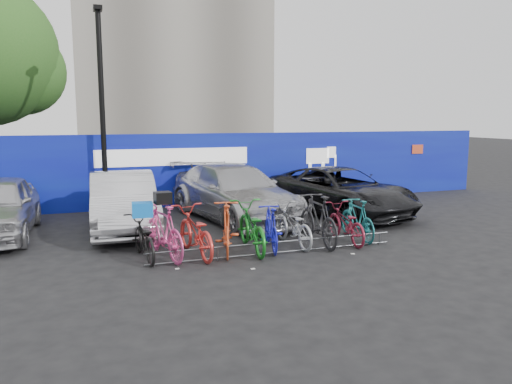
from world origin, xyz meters
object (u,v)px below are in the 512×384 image
bike_2 (195,232)px  bike_4 (251,227)px  bike_6 (292,225)px  bike_0 (143,238)px  bike_1 (164,231)px  car_3 (340,191)px  bike_rack (276,247)px  bike_3 (227,228)px  car_2 (234,192)px  bike_9 (357,219)px  lamppost (102,106)px  car_1 (123,202)px  bike_5 (271,228)px  bike_8 (345,223)px  bike_7 (318,219)px

bike_2 → bike_4: bike_4 is taller
bike_2 → bike_6: (2.31, 0.11, -0.05)m
bike_0 → bike_1: bearing=166.1°
car_3 → bike_rack: bearing=-149.3°
bike_2 → bike_3: size_ratio=1.06×
bike_3 → bike_rack: bearing=168.6°
car_2 → bike_2: (-1.94, -3.46, -0.26)m
bike_9 → bike_rack: bearing=16.9°
lamppost → bike_3: lamppost is taller
bike_2 → bike_0: bearing=-11.2°
lamppost → car_1: bearing=-83.0°
bike_6 → bike_9: bike_9 is taller
car_1 → bike_rack: bearing=-48.6°
car_1 → lamppost: bearing=99.0°
bike_1 → bike_3: size_ratio=1.03×
bike_1 → bike_5: bearing=163.8°
bike_5 → bike_8: 1.89m
car_2 → bike_8: size_ratio=3.08×
car_3 → bike_6: bearing=-148.8°
bike_rack → bike_3: (-0.96, 0.48, 0.40)m
car_2 → bike_3: size_ratio=2.87×
bike_0 → bike_5: bearing=171.0°
bike_rack → bike_2: 1.77m
car_2 → bike_7: size_ratio=2.71×
bike_6 → bike_3: bearing=1.3°
bike_rack → bike_5: bearing=83.3°
lamppost → car_1: 3.54m
bike_3 → bike_4: (0.56, -0.01, -0.03)m
bike_7 → bike_4: bearing=1.7°
bike_3 → bike_8: bike_3 is taller
bike_6 → bike_9: size_ratio=1.09×
bike_rack → bike_6: (0.65, 0.61, 0.31)m
bike_2 → bike_9: 4.00m
bike_rack → bike_9: 2.44m
car_1 → bike_1: 3.06m
car_2 → bike_4: size_ratio=2.63×
bike_1 → bike_2: 0.66m
bike_0 → bike_1: size_ratio=0.89×
car_2 → bike_9: bearing=-70.3°
bike_1 → bike_4: size_ratio=0.94×
bike_1 → bike_7: (3.56, -0.05, 0.02)m
bike_rack → bike_3: size_ratio=2.97×
car_2 → bike_3: car_2 is taller
lamppost → bike_2: lamppost is taller
bike_0 → car_3: bearing=-160.2°
bike_0 → bike_2: size_ratio=0.87×
bike_0 → bike_9: bike_9 is taller
lamppost → bike_5: 7.02m
car_2 → bike_8: bearing=-76.5°
bike_5 → bike_3: bearing=9.2°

